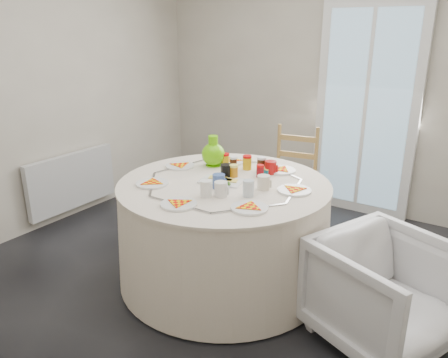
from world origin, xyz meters
The scene contains 14 objects.
floor centered at (0.00, 0.00, 0.00)m, with size 4.00×4.00×0.00m, color black.
wall_back centered at (0.00, 2.00, 1.30)m, with size 4.00×0.02×2.60m, color #BCB5A3.
wall_left centered at (-2.00, 0.00, 1.30)m, with size 0.02×4.00×2.60m, color #BCB5A3.
glass_door centered at (0.40, 1.95, 1.05)m, with size 1.00×0.08×2.10m, color silver.
radiator centered at (-1.94, 0.20, 0.38)m, with size 0.07×1.00×0.55m, color silver.
table centered at (-0.04, 0.08, 0.38)m, with size 1.58×1.58×0.80m, color beige.
wooden_chair centered at (-0.03, 1.21, 0.47)m, with size 0.43×0.41×0.96m, color #B07F46, non-canonical shape.
armchair centered at (1.16, 0.00, 0.39)m, with size 0.72×0.68×0.74m, color silver.
place_settings centered at (-0.04, 0.08, 0.77)m, with size 1.25×1.25×0.02m, color silver, non-canonical shape.
jar_cluster centered at (-0.07, 0.37, 0.82)m, with size 0.42×0.21×0.12m, color #B14D1E, non-canonical shape.
butter_tub centered at (0.11, 0.44, 0.79)m, with size 0.11×0.08×0.04m, color #0E8096.
green_pitcher centered at (-0.33, 0.37, 0.87)m, with size 0.19×0.19×0.24m, color #5EC704, non-canonical shape.
cheese_platter centered at (-0.06, 0.08, 0.77)m, with size 0.30×0.19×0.04m, color white, non-canonical shape.
mugs_glasses centered at (0.10, 0.07, 0.81)m, with size 0.66×0.66×0.12m, color gray, non-canonical shape.
Camera 1 is at (1.60, -2.38, 1.83)m, focal length 35.00 mm.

